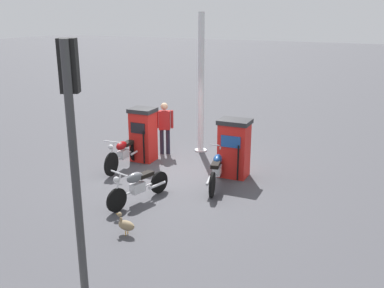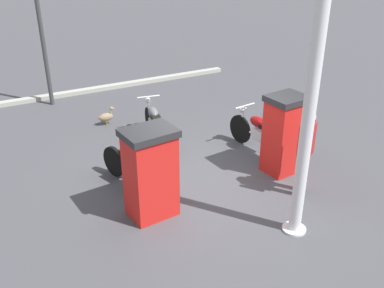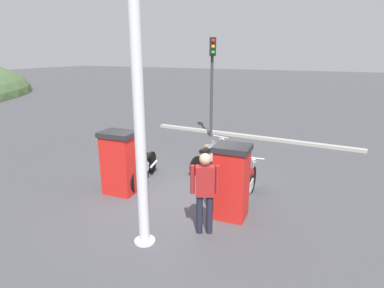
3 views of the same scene
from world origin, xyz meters
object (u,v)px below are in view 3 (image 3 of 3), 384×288
(fuel_pump_far, at_px, (120,162))
(motorcycle_far_pump, at_px, (144,166))
(canopy_support_pole, at_px, (140,134))
(attendant_person, at_px, (205,188))
(motorcycle_extra, at_px, (211,154))
(motorcycle_near_pump, at_px, (248,183))
(fuel_pump_near, at_px, (231,181))
(wandering_duck, at_px, (209,147))
(roadside_traffic_light, at_px, (212,71))

(fuel_pump_far, relative_size, motorcycle_far_pump, 0.79)
(fuel_pump_far, bearing_deg, canopy_support_pole, -132.31)
(attendant_person, relative_size, canopy_support_pole, 0.38)
(motorcycle_far_pump, xyz_separation_m, motorcycle_extra, (1.84, -1.26, -0.01))
(motorcycle_near_pump, bearing_deg, attendant_person, 167.30)
(motorcycle_extra, relative_size, canopy_support_pole, 0.44)
(fuel_pump_near, height_order, motorcycle_near_pump, fuel_pump_near)
(attendant_person, bearing_deg, wandering_duck, 21.78)
(fuel_pump_far, distance_m, roadside_traffic_light, 6.59)
(canopy_support_pole, bearing_deg, roadside_traffic_light, 13.29)
(roadside_traffic_light, bearing_deg, attendant_person, -158.75)
(fuel_pump_near, relative_size, wandering_duck, 3.50)
(canopy_support_pole, bearing_deg, motorcycle_near_pump, -27.05)
(motorcycle_extra, bearing_deg, fuel_pump_near, -149.52)
(fuel_pump_near, relative_size, motorcycle_near_pump, 0.80)
(attendant_person, relative_size, wandering_duck, 3.57)
(roadside_traffic_light, height_order, canopy_support_pole, canopy_support_pole)
(fuel_pump_far, bearing_deg, attendant_person, -107.47)
(attendant_person, distance_m, wandering_duck, 5.43)
(fuel_pump_near, xyz_separation_m, attendant_person, (-0.86, 0.26, 0.13))
(roadside_traffic_light, xyz_separation_m, canopy_support_pole, (-7.95, -1.88, -0.63))
(motorcycle_far_pump, height_order, wandering_duck, motorcycle_far_pump)
(roadside_traffic_light, bearing_deg, canopy_support_pole, -166.71)
(motorcycle_far_pump, height_order, canopy_support_pole, canopy_support_pole)
(wandering_duck, bearing_deg, attendant_person, -158.22)
(motorcycle_near_pump, xyz_separation_m, roadside_traffic_light, (5.42, 3.17, 2.27))
(fuel_pump_near, bearing_deg, fuel_pump_far, 90.00)
(wandering_duck, bearing_deg, motorcycle_far_pump, 169.77)
(fuel_pump_far, relative_size, motorcycle_extra, 0.84)
(fuel_pump_near, bearing_deg, roadside_traffic_light, 25.76)
(canopy_support_pole, bearing_deg, wandering_duck, 10.68)
(motorcycle_near_pump, distance_m, motorcycle_far_pump, 2.98)
(attendant_person, height_order, canopy_support_pole, canopy_support_pole)
(motorcycle_near_pump, bearing_deg, canopy_support_pole, 152.95)
(fuel_pump_near, height_order, canopy_support_pole, canopy_support_pole)
(motorcycle_near_pump, height_order, wandering_duck, motorcycle_near_pump)
(fuel_pump_near, height_order, roadside_traffic_light, roadside_traffic_light)
(fuel_pump_far, bearing_deg, fuel_pump_near, -90.00)
(fuel_pump_near, distance_m, motorcycle_far_pump, 2.99)
(attendant_person, height_order, roadside_traffic_light, roadside_traffic_light)
(motorcycle_near_pump, relative_size, roadside_traffic_light, 0.51)
(motorcycle_near_pump, height_order, motorcycle_far_pump, motorcycle_near_pump)
(fuel_pump_far, height_order, motorcycle_near_pump, fuel_pump_far)
(fuel_pump_far, xyz_separation_m, roadside_traffic_light, (6.29, 0.05, 1.94))
(wandering_duck, distance_m, roadside_traffic_light, 3.42)
(fuel_pump_far, xyz_separation_m, motorcycle_near_pump, (0.87, -3.12, -0.33))
(fuel_pump_far, bearing_deg, wandering_duck, -10.02)
(wandering_duck, bearing_deg, fuel_pump_far, 169.98)
(motorcycle_extra, bearing_deg, roadside_traffic_light, 21.97)
(fuel_pump_far, distance_m, motorcycle_extra, 3.05)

